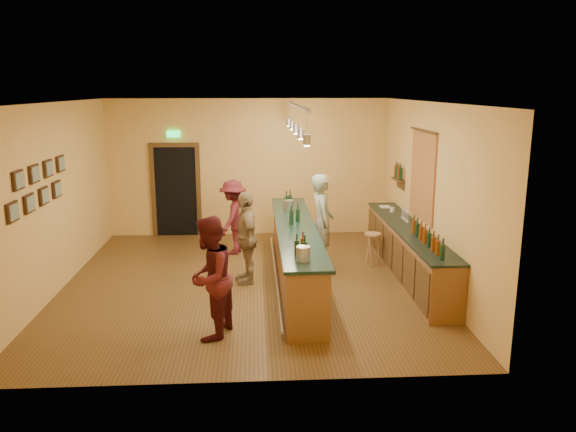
{
  "coord_description": "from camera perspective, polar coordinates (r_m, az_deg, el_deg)",
  "views": [
    {
      "loc": [
        0.16,
        -9.63,
        3.44
      ],
      "look_at": [
        0.74,
        0.2,
        1.18
      ],
      "focal_mm": 35.0,
      "sensor_mm": 36.0,
      "label": 1
    }
  ],
  "objects": [
    {
      "name": "picture_grid",
      "position": [
        9.61,
        -23.9,
        2.89
      ],
      "size": [
        0.06,
        2.2,
        0.7
      ],
      "primitive_type": null,
      "color": "#382111",
      "rests_on": "wall_left"
    },
    {
      "name": "bar_stool",
      "position": [
        11.12,
        8.6,
        -2.48
      ],
      "size": [
        0.32,
        0.32,
        0.66
      ],
      "rotation": [
        0.0,
        0.0,
        0.03
      ],
      "color": "#9D7547",
      "rests_on": "floor"
    },
    {
      "name": "tasting_bar",
      "position": [
        10.06,
        0.78,
        -3.44
      ],
      "size": [
        0.74,
        5.1,
        1.38
      ],
      "color": "brown",
      "rests_on": "floor"
    },
    {
      "name": "customer_a",
      "position": [
        7.89,
        -8.0,
        -6.24
      ],
      "size": [
        0.9,
        1.01,
        1.74
      ],
      "primitive_type": "imported",
      "rotation": [
        0.0,
        0.0,
        -1.9
      ],
      "color": "#59191E",
      "rests_on": "floor"
    },
    {
      "name": "pendant_track",
      "position": [
        9.66,
        0.83,
        10.21
      ],
      "size": [
        0.11,
        4.6,
        0.5
      ],
      "color": "silver",
      "rests_on": "ceiling"
    },
    {
      "name": "customer_b",
      "position": [
        10.03,
        -4.27,
        -2.18
      ],
      "size": [
        0.58,
        1.03,
        1.66
      ],
      "primitive_type": "imported",
      "rotation": [
        0.0,
        0.0,
        -1.39
      ],
      "color": "#997A51",
      "rests_on": "floor"
    },
    {
      "name": "doorway",
      "position": [
        13.43,
        -11.31,
        2.75
      ],
      "size": [
        1.15,
        0.09,
        2.48
      ],
      "color": "black",
      "rests_on": "wall_back"
    },
    {
      "name": "wall_right",
      "position": [
        10.28,
        14.18,
        2.21
      ],
      "size": [
        0.02,
        7.0,
        3.2
      ],
      "primitive_type": "cube",
      "color": "#E3AD55",
      "rests_on": "floor"
    },
    {
      "name": "bartender",
      "position": [
        10.67,
        3.48,
        -0.68
      ],
      "size": [
        0.46,
        0.69,
        1.87
      ],
      "primitive_type": "imported",
      "rotation": [
        0.0,
        0.0,
        1.59
      ],
      "color": "gray",
      "rests_on": "floor"
    },
    {
      "name": "wall_back",
      "position": [
        13.25,
        -4.07,
        4.91
      ],
      "size": [
        6.5,
        0.02,
        3.2
      ],
      "primitive_type": "cube",
      "color": "#E3AD55",
      "rests_on": "floor"
    },
    {
      "name": "wall_left",
      "position": [
        10.38,
        -22.53,
        1.71
      ],
      "size": [
        0.02,
        7.0,
        3.2
      ],
      "primitive_type": "cube",
      "color": "#E3AD55",
      "rests_on": "floor"
    },
    {
      "name": "tapestry",
      "position": [
        10.61,
        13.51,
        3.94
      ],
      "size": [
        0.03,
        1.4,
        1.6
      ],
      "primitive_type": "cube",
      "color": "maroon",
      "rests_on": "wall_right"
    },
    {
      "name": "back_counter",
      "position": [
        10.62,
        12.11,
        -3.52
      ],
      "size": [
        0.6,
        4.55,
        1.27
      ],
      "color": "brown",
      "rests_on": "floor"
    },
    {
      "name": "wall_front",
      "position": [
        6.4,
        -4.69,
        -3.84
      ],
      "size": [
        6.5,
        0.02,
        3.2
      ],
      "primitive_type": "cube",
      "color": "#E3AD55",
      "rests_on": "floor"
    },
    {
      "name": "bottle_shelf",
      "position": [
        12.04,
        11.15,
        4.21
      ],
      "size": [
        0.17,
        0.55,
        0.54
      ],
      "color": "#473015",
      "rests_on": "wall_right"
    },
    {
      "name": "floor",
      "position": [
        10.22,
        -4.12,
        -6.78
      ],
      "size": [
        7.0,
        7.0,
        0.0
      ],
      "primitive_type": "plane",
      "color": "#553518",
      "rests_on": "ground"
    },
    {
      "name": "customer_c",
      "position": [
        11.84,
        -5.58,
        -0.1
      ],
      "size": [
        0.87,
        1.14,
        1.57
      ],
      "primitive_type": "imported",
      "rotation": [
        0.0,
        0.0,
        -1.88
      ],
      "color": "#59191E",
      "rests_on": "floor"
    },
    {
      "name": "ceiling",
      "position": [
        9.63,
        -4.43,
        11.46
      ],
      "size": [
        6.5,
        7.0,
        0.02
      ],
      "primitive_type": "cube",
      "color": "silver",
      "rests_on": "wall_back"
    }
  ]
}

